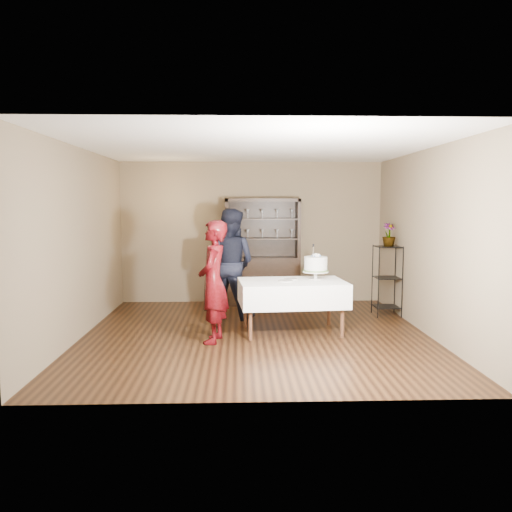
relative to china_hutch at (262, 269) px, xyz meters
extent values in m
plane|color=black|center=(-0.20, -2.25, -0.66)|extent=(5.00, 5.00, 0.00)
plane|color=white|center=(-0.20, -2.25, 2.04)|extent=(5.00, 5.00, 0.00)
cube|color=brown|center=(-0.20, 0.25, 0.69)|extent=(5.00, 0.02, 2.70)
cube|color=brown|center=(-2.70, -2.25, 0.69)|extent=(0.02, 5.00, 2.70)
cube|color=brown|center=(2.30, -2.25, 0.69)|extent=(0.02, 5.00, 2.70)
cube|color=black|center=(0.00, -0.01, -0.21)|extent=(1.40, 0.48, 0.90)
cube|color=black|center=(0.00, 0.21, 0.79)|extent=(1.40, 0.03, 1.10)
cube|color=black|center=(0.00, -0.01, 1.31)|extent=(1.40, 0.48, 0.06)
cube|color=black|center=(0.00, -0.01, 0.59)|extent=(1.28, 0.42, 0.02)
cube|color=black|center=(0.00, -0.01, 0.96)|extent=(1.28, 0.42, 0.02)
cylinder|color=black|center=(1.88, -1.25, -0.06)|extent=(0.02, 0.02, 1.20)
cylinder|color=black|center=(2.28, -1.25, -0.06)|extent=(0.02, 0.02, 1.20)
cylinder|color=black|center=(1.88, -0.85, -0.06)|extent=(0.02, 0.02, 1.20)
cylinder|color=black|center=(2.28, -0.85, -0.06)|extent=(0.02, 0.02, 1.20)
cube|color=black|center=(2.08, -1.05, -0.51)|extent=(0.40, 0.40, 0.02)
cube|color=black|center=(2.08, -1.05, -0.01)|extent=(0.40, 0.40, 0.01)
cube|color=black|center=(2.08, -1.05, 0.52)|extent=(0.40, 0.40, 0.02)
cube|color=white|center=(0.34, -2.13, -0.07)|extent=(1.62, 1.07, 0.36)
cylinder|color=#4F2E1D|center=(-0.29, -2.55, -0.30)|extent=(0.06, 0.06, 0.73)
cylinder|color=#4F2E1D|center=(1.03, -2.44, -0.30)|extent=(0.06, 0.06, 0.73)
cylinder|color=#4F2E1D|center=(-0.35, -1.82, -0.30)|extent=(0.06, 0.06, 0.73)
cylinder|color=#4F2E1D|center=(0.97, -1.71, -0.30)|extent=(0.06, 0.06, 0.73)
imported|color=#310404|center=(-0.80, -2.61, 0.18)|extent=(0.49, 0.66, 1.68)
imported|color=black|center=(-0.60, -1.12, 0.25)|extent=(1.08, 0.98, 1.83)
cylinder|color=beige|center=(0.71, -1.98, 0.11)|extent=(0.22, 0.22, 0.01)
cylinder|color=beige|center=(0.71, -1.98, 0.16)|extent=(0.05, 0.05, 0.11)
cylinder|color=beige|center=(0.71, -1.98, 0.22)|extent=(0.39, 0.39, 0.02)
cylinder|color=#527437|center=(0.71, -1.98, 0.24)|extent=(0.38, 0.38, 0.02)
cylinder|color=silver|center=(0.71, -1.98, 0.34)|extent=(0.45, 0.45, 0.22)
sphere|color=#5371B3|center=(0.74, -1.98, 0.46)|extent=(0.03, 0.03, 0.03)
cube|color=white|center=(0.67, -2.01, 0.52)|extent=(0.03, 0.03, 0.15)
cube|color=black|center=(0.67, -2.01, 0.62)|extent=(0.03, 0.03, 0.06)
cylinder|color=beige|center=(0.24, -2.18, 0.11)|extent=(0.26, 0.26, 0.01)
cylinder|color=beige|center=(0.33, -2.00, 0.11)|extent=(0.24, 0.24, 0.01)
imported|color=#527437|center=(2.08, -1.10, 0.72)|extent=(0.28, 0.28, 0.40)
camera|label=1|loc=(-0.44, -9.38, 1.24)|focal=35.00mm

